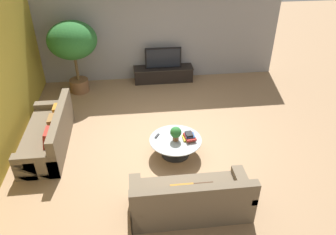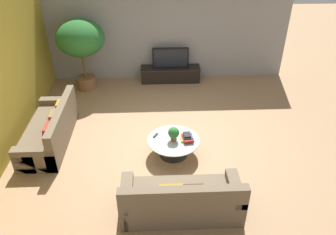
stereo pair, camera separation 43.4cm
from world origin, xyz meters
TOP-DOWN VIEW (x-y plane):
  - ground_plane at (0.00, 0.00)m, footprint 24.00×24.00m
  - back_wall_stone at (0.00, 3.26)m, footprint 7.40×0.12m
  - side_wall_left at (-3.26, 0.20)m, footprint 0.12×7.40m
  - media_console at (0.29, 2.94)m, footprint 1.75×0.50m
  - television at (0.29, 2.94)m, footprint 1.05×0.13m
  - coffee_table at (0.18, -0.57)m, footprint 1.08×1.08m
  - couch_by_wall at (-2.49, 0.02)m, footprint 0.84×2.16m
  - couch_near_entry at (0.21, -2.14)m, footprint 2.01×0.84m
  - potted_palm_tall at (-2.13, 2.56)m, footprint 1.29×1.29m
  - potted_plant_tabletop at (0.18, -0.59)m, footprint 0.23×0.23m
  - book_stack at (0.46, -0.59)m, footprint 0.27×0.32m
  - remote_black at (-0.19, -0.42)m, footprint 0.11×0.16m

SIDE VIEW (x-z plane):
  - ground_plane at x=0.00m, z-range 0.00..0.00m
  - media_console at x=0.29m, z-range 0.01..0.44m
  - coffee_table at x=0.18m, z-range 0.08..0.46m
  - couch_by_wall at x=-2.49m, z-range -0.13..0.71m
  - couch_near_entry at x=0.21m, z-range -0.13..0.71m
  - remote_black at x=-0.19m, z-range 0.38..0.40m
  - book_stack at x=0.46m, z-range 0.37..0.51m
  - potted_plant_tabletop at x=0.18m, z-range 0.40..0.71m
  - television at x=0.29m, z-range 0.42..1.03m
  - potted_palm_tall at x=-2.13m, z-range 0.43..2.41m
  - back_wall_stone at x=0.00m, z-range 0.00..3.00m
  - side_wall_left at x=-3.26m, z-range 0.00..3.00m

